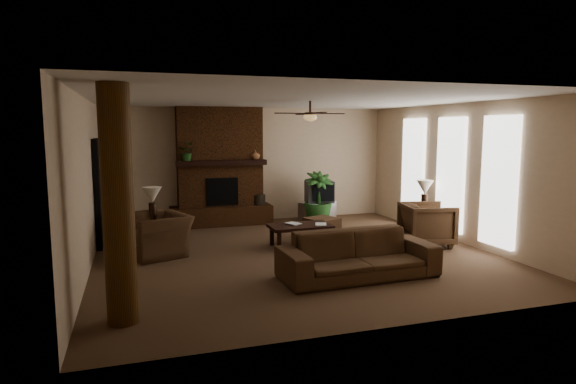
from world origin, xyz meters
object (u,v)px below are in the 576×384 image
object	(u,v)px
ottoman	(322,227)
side_table_right	(425,223)
side_table_left	(153,235)
lamp_right	(425,189)
armchair_right	(427,222)
armchair_left	(156,228)
lamp_left	(152,198)
floor_plant	(318,209)
coffee_table	(300,228)
log_column	(118,206)
sofa	(358,247)
tv_stand	(317,212)
floor_vase	(258,205)

from	to	relation	value
ottoman	side_table_right	distance (m)	2.22
side_table_left	lamp_right	bearing A→B (deg)	-5.14
armchair_right	ottoman	size ratio (longest dim) A/B	1.55
armchair_left	lamp_left	size ratio (longest dim) A/B	1.77
armchair_left	floor_plant	distance (m)	4.27
coffee_table	side_table_left	world-z (taller)	side_table_left
log_column	sofa	bearing A→B (deg)	12.54
coffee_table	ottoman	distance (m)	1.02
sofa	coffee_table	bearing A→B (deg)	93.25
tv_stand	lamp_left	world-z (taller)	lamp_left
armchair_left	floor_plant	world-z (taller)	armchair_left
lamp_left	armchair_right	bearing A→B (deg)	-14.08
ottoman	log_column	bearing A→B (deg)	-137.75
log_column	side_table_left	world-z (taller)	log_column
armchair_right	floor_plant	xyz separation A→B (m)	(-1.26, 2.68, -0.11)
sofa	armchair_left	distance (m)	3.74
ottoman	tv_stand	xyz separation A→B (m)	(0.49, 1.55, 0.05)
log_column	tv_stand	distance (m)	6.92
floor_vase	lamp_left	bearing A→B (deg)	-142.33
tv_stand	floor_plant	size ratio (longest dim) A/B	0.67
coffee_table	floor_plant	distance (m)	2.31
sofa	side_table_right	distance (m)	3.47
log_column	floor_vase	size ratio (longest dim) A/B	3.64
sofa	side_table_right	bearing A→B (deg)	37.65
side_table_right	ottoman	bearing A→B (deg)	163.67
sofa	armchair_left	xyz separation A→B (m)	(-2.91, 2.35, 0.03)
armchair_left	lamp_left	world-z (taller)	lamp_left
lamp_right	coffee_table	bearing A→B (deg)	-177.70
lamp_left	tv_stand	bearing A→B (deg)	22.27
tv_stand	lamp_left	size ratio (longest dim) A/B	1.31
armchair_left	lamp_left	distance (m)	0.65
floor_plant	side_table_left	xyz separation A→B (m)	(-3.91, -1.38, -0.08)
sofa	coffee_table	xyz separation A→B (m)	(-0.20, 2.16, -0.10)
floor_vase	lamp_right	xyz separation A→B (m)	(3.05, -2.47, 0.57)
armchair_right	log_column	bearing A→B (deg)	123.24
tv_stand	side_table_left	bearing A→B (deg)	177.68
floor_plant	tv_stand	bearing A→B (deg)	72.82
sofa	side_table_left	size ratio (longest dim) A/B	4.42
armchair_right	lamp_right	world-z (taller)	lamp_right
tv_stand	floor_vase	world-z (taller)	floor_vase
armchair_left	side_table_right	xyz separation A→B (m)	(5.57, -0.13, -0.23)
sofa	armchair_right	xyz separation A→B (m)	(2.21, 1.48, -0.01)
lamp_left	side_table_right	size ratio (longest dim) A/B	1.18
sofa	ottoman	world-z (taller)	sofa
floor_plant	lamp_left	distance (m)	4.19
ottoman	side_table_right	xyz separation A→B (m)	(2.13, -0.62, 0.08)
tv_stand	floor_vase	xyz separation A→B (m)	(-1.41, 0.35, 0.18)
tv_stand	coffee_table	bearing A→B (deg)	-143.22
armchair_right	side_table_left	size ratio (longest dim) A/B	1.69
lamp_right	armchair_left	bearing A→B (deg)	179.21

